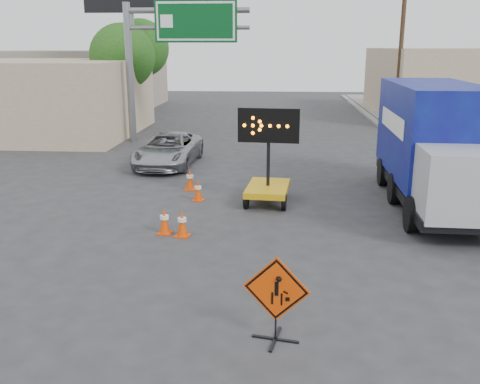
# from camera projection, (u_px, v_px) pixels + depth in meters

# --- Properties ---
(ground) EXTENTS (100.00, 100.00, 0.00)m
(ground) POSITION_uv_depth(u_px,v_px,m) (221.00, 313.00, 9.81)
(ground) COLOR #2D2D30
(ground) RESTS_ON ground
(curb_right) EXTENTS (0.40, 60.00, 0.12)m
(curb_right) POSITION_uv_depth(u_px,v_px,m) (418.00, 155.00, 23.72)
(curb_right) COLOR gray
(curb_right) RESTS_ON ground
(sidewalk_right) EXTENTS (4.00, 60.00, 0.15)m
(sidewalk_right) POSITION_uv_depth(u_px,v_px,m) (471.00, 156.00, 23.55)
(sidewalk_right) COLOR gray
(sidewalk_right) RESTS_ON ground
(storefront_left_near) EXTENTS (14.00, 10.00, 4.00)m
(storefront_left_near) POSITION_uv_depth(u_px,v_px,m) (8.00, 97.00, 29.52)
(storefront_left_near) COLOR tan
(storefront_left_near) RESTS_ON ground
(storefront_left_far) EXTENTS (12.00, 10.00, 4.40)m
(storefront_left_far) POSITION_uv_depth(u_px,v_px,m) (81.00, 79.00, 43.00)
(storefront_left_far) COLOR gray
(storefront_left_far) RESTS_ON ground
(building_right_far) EXTENTS (10.00, 14.00, 4.60)m
(building_right_far) POSITION_uv_depth(u_px,v_px,m) (453.00, 82.00, 37.15)
(building_right_far) COLOR tan
(building_right_far) RESTS_ON ground
(highway_gantry) EXTENTS (6.18, 0.38, 6.90)m
(highway_gantry) POSITION_uv_depth(u_px,v_px,m) (169.00, 39.00, 26.06)
(highway_gantry) COLOR slate
(highway_gantry) RESTS_ON ground
(billboard) EXTENTS (6.10, 0.54, 9.85)m
(billboard) POSITION_uv_depth(u_px,v_px,m) (132.00, 3.00, 33.35)
(billboard) COLOR slate
(billboard) RESTS_ON ground
(utility_pole_far) EXTENTS (1.80, 0.26, 9.00)m
(utility_pole_far) POSITION_uv_depth(u_px,v_px,m) (401.00, 47.00, 31.10)
(utility_pole_far) COLOR #47321E
(utility_pole_far) RESTS_ON ground
(tree_left_near) EXTENTS (3.71, 3.71, 6.03)m
(tree_left_near) POSITION_uv_depth(u_px,v_px,m) (122.00, 57.00, 30.45)
(tree_left_near) COLOR #47321E
(tree_left_near) RESTS_ON ground
(tree_left_far) EXTENTS (4.10, 4.10, 6.66)m
(tree_left_far) POSITION_uv_depth(u_px,v_px,m) (140.00, 48.00, 38.10)
(tree_left_far) COLOR #47321E
(tree_left_far) RESTS_ON ground
(construction_sign) EXTENTS (1.11, 0.79, 1.49)m
(construction_sign) POSITION_uv_depth(u_px,v_px,m) (276.00, 297.00, 8.70)
(construction_sign) COLOR black
(construction_sign) RESTS_ON ground
(arrow_board) EXTENTS (1.86, 2.17, 2.95)m
(arrow_board) POSITION_uv_depth(u_px,v_px,m) (268.00, 182.00, 16.55)
(arrow_board) COLOR #CD990B
(arrow_board) RESTS_ON ground
(pickup_truck) EXTENTS (2.39, 4.79, 1.30)m
(pickup_truck) POSITION_uv_depth(u_px,v_px,m) (168.00, 150.00, 21.83)
(pickup_truck) COLOR #A0A2A7
(pickup_truck) RESTS_ON ground
(box_truck) EXTENTS (2.65, 7.75, 3.65)m
(box_truck) POSITION_uv_depth(u_px,v_px,m) (434.00, 152.00, 16.10)
(box_truck) COLOR black
(box_truck) RESTS_ON ground
(cone_a) EXTENTS (0.43, 0.43, 0.70)m
(cone_a) POSITION_uv_depth(u_px,v_px,m) (164.00, 221.00, 13.89)
(cone_a) COLOR #DD3E04
(cone_a) RESTS_ON ground
(cone_b) EXTENTS (0.43, 0.43, 0.71)m
(cone_b) POSITION_uv_depth(u_px,v_px,m) (182.00, 223.00, 13.68)
(cone_b) COLOR #DD3E04
(cone_b) RESTS_ON ground
(cone_c) EXTENTS (0.40, 0.40, 0.67)m
(cone_c) POSITION_uv_depth(u_px,v_px,m) (198.00, 190.00, 16.89)
(cone_c) COLOR #DD3E04
(cone_c) RESTS_ON ground
(cone_d) EXTENTS (0.39, 0.39, 0.73)m
(cone_d) POSITION_uv_depth(u_px,v_px,m) (190.00, 179.00, 18.16)
(cone_d) COLOR #DD3E04
(cone_d) RESTS_ON ground
(cone_e) EXTENTS (0.40, 0.40, 0.76)m
(cone_e) POSITION_uv_depth(u_px,v_px,m) (182.00, 162.00, 20.78)
(cone_e) COLOR #DD3E04
(cone_e) RESTS_ON ground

